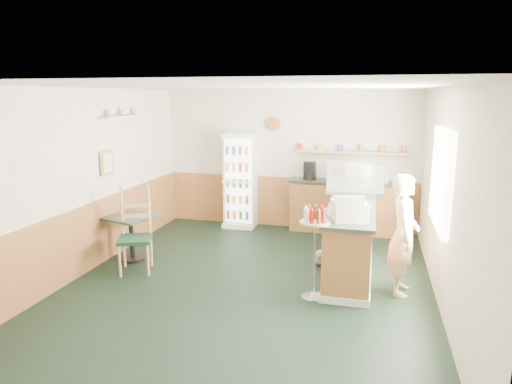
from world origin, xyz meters
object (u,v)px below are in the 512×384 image
(drinks_fridge, at_px, (241,180))
(cafe_table, at_px, (131,229))
(cafe_chair, at_px, (138,227))
(cash_register, at_px, (349,211))
(condiment_stand, at_px, (314,238))
(shopkeeper, at_px, (404,235))
(display_case, at_px, (355,178))

(drinks_fridge, xyz_separation_m, cafe_table, (-1.13, -2.32, -0.43))
(drinks_fridge, xyz_separation_m, cafe_chair, (-0.83, -2.65, -0.28))
(cash_register, xyz_separation_m, cafe_chair, (-3.10, 0.08, -0.47))
(drinks_fridge, xyz_separation_m, condiment_stand, (1.86, -3.01, -0.12))
(shopkeeper, distance_m, cafe_chair, 3.80)
(cafe_table, bearing_deg, condiment_stand, -12.96)
(cash_register, distance_m, condiment_stand, 0.58)
(display_case, distance_m, cash_register, 1.69)
(display_case, xyz_separation_m, cafe_table, (-3.40, -1.28, -0.76))
(display_case, relative_size, condiment_stand, 0.76)
(condiment_stand, distance_m, cafe_chair, 2.72)
(cafe_table, distance_m, cafe_chair, 0.47)
(condiment_stand, relative_size, cafe_table, 1.48)
(drinks_fridge, xyz_separation_m, display_case, (2.27, -1.04, 0.33))
(drinks_fridge, height_order, condiment_stand, drinks_fridge)
(display_case, height_order, shopkeeper, shopkeeper)
(drinks_fridge, bearing_deg, display_case, -24.69)
(display_case, height_order, cash_register, display_case)
(display_case, bearing_deg, cafe_table, -159.43)
(condiment_stand, relative_size, cafe_chair, 0.95)
(shopkeeper, height_order, cafe_chair, shopkeeper)
(cash_register, relative_size, cafe_chair, 0.35)
(condiment_stand, bearing_deg, shopkeeper, 22.45)
(cash_register, height_order, cafe_table, cash_register)
(shopkeeper, xyz_separation_m, cafe_table, (-4.10, 0.23, -0.29))
(display_case, distance_m, cafe_chair, 3.54)
(cafe_chair, bearing_deg, shopkeeper, -19.53)
(drinks_fridge, bearing_deg, cafe_table, -116.01)
(shopkeeper, height_order, cafe_table, shopkeeper)
(display_case, xyz_separation_m, condiment_stand, (-0.41, -1.96, -0.45))
(display_case, bearing_deg, cafe_chair, -152.61)
(drinks_fridge, relative_size, cafe_chair, 1.49)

